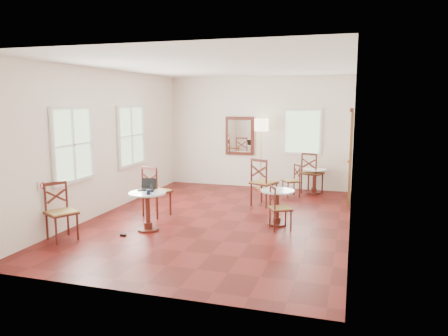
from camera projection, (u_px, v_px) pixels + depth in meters
name	position (u px, v px, depth m)	size (l,w,h in m)	color
ground	(220.00, 219.00, 8.65)	(7.00, 7.00, 0.00)	#5C120F
room_shell	(221.00, 124.00, 8.63)	(5.02, 7.02, 3.01)	white
cafe_table_near	(148.00, 207.00, 7.84)	(0.68, 0.68, 0.71)	#4D1B13
cafe_table_mid	(277.00, 203.00, 8.21)	(0.64, 0.64, 0.68)	#4D1B13
cafe_table_back	(314.00, 178.00, 11.01)	(0.60, 0.60, 0.63)	#4D1B13
chair_near_a	(156.00, 191.00, 8.83)	(0.61, 0.61, 1.05)	#4D1B13
chair_near_b	(61.00, 212.00, 7.32)	(0.62, 0.62, 0.98)	#4D1B13
chair_mid_a	(263.00, 182.00, 9.71)	(0.66, 0.66, 1.08)	#4D1B13
chair_mid_b	(279.00, 208.00, 7.92)	(0.51, 0.51, 0.82)	#4D1B13
chair_back_a	(312.00, 173.00, 11.09)	(0.63, 0.63, 1.05)	#4D1B13
chair_back_b	(292.00, 180.00, 10.66)	(0.52, 0.52, 0.81)	#4D1B13
floor_lamp	(261.00, 130.00, 11.33)	(0.37, 0.37, 1.89)	#BF8C3F
laptop	(148.00, 187.00, 8.04)	(0.31, 0.26, 0.20)	black
mouse	(151.00, 191.00, 7.83)	(0.11, 0.07, 0.04)	black
navy_mug	(148.00, 192.00, 7.62)	(0.11, 0.07, 0.09)	black
water_glass	(151.00, 187.00, 7.98)	(0.07, 0.07, 0.11)	white
power_adapter	(123.00, 235.00, 7.57)	(0.10, 0.06, 0.04)	black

